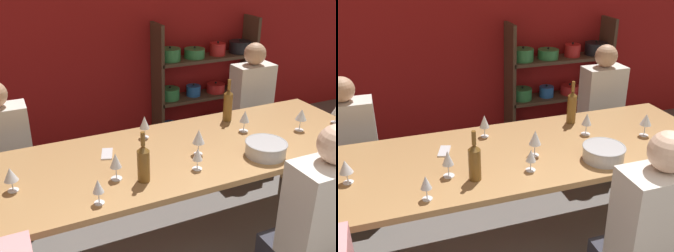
% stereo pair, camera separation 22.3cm
% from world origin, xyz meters
% --- Properties ---
extents(wall_back_red, '(8.80, 0.06, 2.70)m').
position_xyz_m(wall_back_red, '(0.00, 3.83, 1.35)').
color(wall_back_red, '#A31919').
rests_on(wall_back_red, ground_plane).
extents(shelf_unit, '(1.21, 0.30, 1.32)m').
position_xyz_m(shelf_unit, '(0.99, 3.63, 0.58)').
color(shelf_unit, '#4C3828').
rests_on(shelf_unit, ground_plane).
extents(dining_table, '(2.91, 0.94, 0.77)m').
position_xyz_m(dining_table, '(-0.18, 1.97, 0.70)').
color(dining_table, '#AD7F4C').
rests_on(dining_table, ground_plane).
extents(mixing_bowl, '(0.28, 0.28, 0.10)m').
position_xyz_m(mixing_bowl, '(0.35, 1.69, 0.82)').
color(mixing_bowl, '#B7BABC').
rests_on(mixing_bowl, dining_table).
extents(wine_bottle_green, '(0.07, 0.07, 0.31)m').
position_xyz_m(wine_bottle_green, '(-0.49, 1.72, 0.89)').
color(wine_bottle_green, brown).
rests_on(wine_bottle_green, dining_table).
extents(wine_bottle_dark, '(0.07, 0.07, 0.33)m').
position_xyz_m(wine_bottle_dark, '(0.43, 2.28, 0.91)').
color(wine_bottle_dark, brown).
rests_on(wine_bottle_dark, dining_table).
extents(wine_glass_white_a, '(0.07, 0.07, 0.17)m').
position_xyz_m(wine_glass_white_a, '(-0.27, 2.26, 0.88)').
color(wine_glass_white_a, white).
rests_on(wine_glass_white_a, dining_table).
extents(wine_glass_red_b, '(0.07, 0.07, 0.16)m').
position_xyz_m(wine_glass_red_b, '(0.44, 2.06, 0.88)').
color(wine_glass_red_b, white).
rests_on(wine_glass_red_b, dining_table).
extents(wine_glass_red_c, '(0.06, 0.06, 0.15)m').
position_xyz_m(wine_glass_red_c, '(-0.79, 1.61, 0.87)').
color(wine_glass_red_c, white).
rests_on(wine_glass_red_c, dining_table).
extents(wine_glass_white_b, '(0.08, 0.08, 0.17)m').
position_xyz_m(wine_glass_white_b, '(0.83, 1.90, 0.89)').
color(wine_glass_white_b, white).
rests_on(wine_glass_white_b, dining_table).
extents(wine_glass_white_c, '(0.08, 0.08, 0.15)m').
position_xyz_m(wine_glass_white_c, '(-1.20, 1.92, 0.87)').
color(wine_glass_white_c, white).
rests_on(wine_glass_white_c, dining_table).
extents(wine_glass_red_d, '(0.07, 0.07, 0.17)m').
position_xyz_m(wine_glass_red_d, '(-0.63, 1.80, 0.89)').
color(wine_glass_red_d, white).
rests_on(wine_glass_red_d, dining_table).
extents(wine_glass_red_e, '(0.06, 0.06, 0.14)m').
position_xyz_m(wine_glass_red_e, '(-0.14, 1.71, 0.87)').
color(wine_glass_red_e, white).
rests_on(wine_glass_red_e, dining_table).
extents(wine_glass_white_d, '(0.08, 0.08, 0.18)m').
position_xyz_m(wine_glass_white_d, '(-0.04, 1.88, 0.90)').
color(wine_glass_white_d, white).
rests_on(wine_glass_white_d, dining_table).
extents(cell_phone, '(0.11, 0.16, 0.01)m').
position_xyz_m(cell_phone, '(-0.60, 2.12, 0.78)').
color(cell_phone, silver).
rests_on(cell_phone, dining_table).
extents(person_far_a, '(0.39, 0.49, 1.23)m').
position_xyz_m(person_far_a, '(1.03, 2.79, 0.45)').
color(person_far_a, '#2D2D38').
rests_on(person_far_a, ground_plane).
extents(person_far_b, '(0.41, 0.51, 1.16)m').
position_xyz_m(person_far_b, '(-1.22, 2.80, 0.42)').
color(person_far_b, '#2D2D38').
rests_on(person_far_b, ground_plane).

